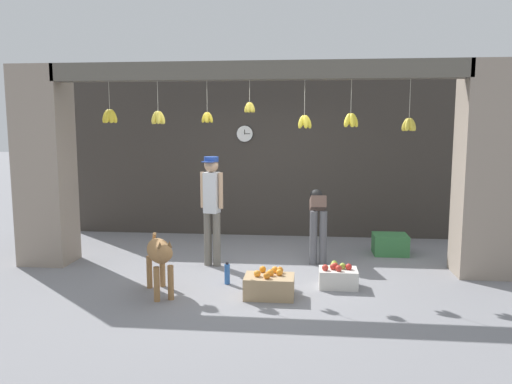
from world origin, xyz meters
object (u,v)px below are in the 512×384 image
fruit_crate_apples (338,277)px  shopkeeper (212,203)px  fruit_crate_oranges (269,286)px  water_bottle (227,274)px  dog (160,254)px  wall_clock (245,134)px  worker_stooping (318,216)px  produce_box_green (390,244)px

fruit_crate_apples → shopkeeper: bearing=155.2°
fruit_crate_oranges → water_bottle: bearing=142.8°
dog → wall_clock: size_ratio=3.01×
shopkeeper → wall_clock: bearing=-83.2°
worker_stooping → produce_box_green: size_ratio=1.95×
shopkeeper → fruit_crate_apples: (1.75, -0.81, -0.79)m
water_bottle → shopkeeper: bearing=112.9°
dog → worker_stooping: 2.57m
fruit_crate_oranges → fruit_crate_apples: 0.94m
worker_stooping → dog: bearing=-139.9°
water_bottle → wall_clock: bearing=92.5°
dog → water_bottle: size_ratio=3.23×
water_bottle → wall_clock: size_ratio=0.93×
fruit_crate_apples → fruit_crate_oranges: bearing=-151.6°
fruit_crate_oranges → dog: bearing=-177.7°
fruit_crate_oranges → fruit_crate_apples: bearing=28.4°
shopkeeper → water_bottle: bearing=125.9°
shopkeeper → wall_clock: (0.22, 2.06, 0.95)m
shopkeeper → fruit_crate_oranges: 1.74m
water_bottle → produce_box_green: bearing=36.8°
worker_stooping → fruit_crate_apples: size_ratio=2.17×
produce_box_green → wall_clock: wall_clock is taller
water_bottle → wall_clock: (-0.13, 2.88, 1.73)m
dog → fruit_crate_oranges: bearing=65.4°
shopkeeper → fruit_crate_apples: 2.08m
dog → fruit_crate_apples: size_ratio=1.94×
worker_stooping → fruit_crate_oranges: size_ratio=1.76×
shopkeeper → worker_stooping: shopkeeper is taller
dog → wall_clock: (0.60, 3.36, 1.37)m
dog → produce_box_green: size_ratio=1.74×
wall_clock → water_bottle: bearing=-87.5°
worker_stooping → wall_clock: bearing=126.0°
dog → wall_clock: 3.68m
fruit_crate_oranges → shopkeeper: bearing=126.2°
fruit_crate_apples → produce_box_green: (0.92, 1.72, 0.03)m
produce_box_green → wall_clock: size_ratio=1.73×
fruit_crate_oranges → produce_box_green: (1.75, 2.17, 0.02)m
dog → produce_box_green: dog is taller
shopkeeper → produce_box_green: shopkeeper is taller
dog → fruit_crate_oranges: 1.35m
fruit_crate_oranges → water_bottle: (-0.57, 0.43, -0.01)m
fruit_crate_oranges → wall_clock: wall_clock is taller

